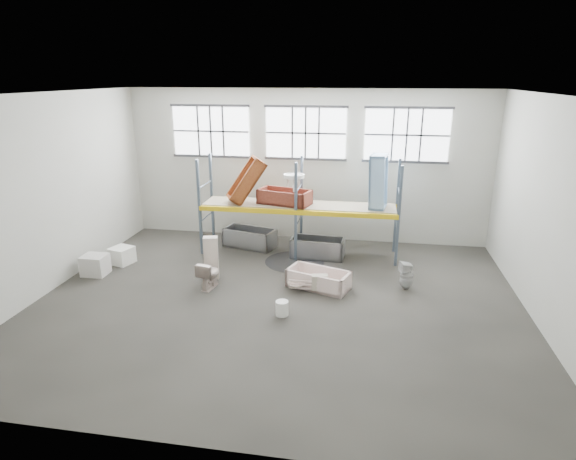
% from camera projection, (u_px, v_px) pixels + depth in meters
% --- Properties ---
extents(floor, '(12.00, 10.00, 0.10)m').
position_uv_depth(floor, '(278.00, 303.00, 11.87)').
color(floor, '#48453E').
rests_on(floor, ground).
extents(ceiling, '(12.00, 10.00, 0.10)m').
position_uv_depth(ceiling, '(277.00, 92.00, 10.28)').
color(ceiling, silver).
rests_on(ceiling, ground).
extents(wall_back, '(12.00, 0.10, 5.00)m').
position_uv_depth(wall_back, '(306.00, 166.00, 15.81)').
color(wall_back, '#B8B8AA').
rests_on(wall_back, ground).
extents(wall_front, '(12.00, 0.10, 5.00)m').
position_uv_depth(wall_front, '(207.00, 302.00, 6.35)').
color(wall_front, '#A4A498').
rests_on(wall_front, ground).
extents(wall_left, '(0.10, 10.00, 5.00)m').
position_uv_depth(wall_left, '(44.00, 195.00, 12.04)').
color(wall_left, '#B0B0A4').
rests_on(wall_left, ground).
extents(wall_right, '(0.10, 10.00, 5.00)m').
position_uv_depth(wall_right, '(555.00, 217.00, 10.12)').
color(wall_right, '#A7A79B').
rests_on(wall_right, ground).
extents(window_left, '(2.60, 0.04, 1.60)m').
position_uv_depth(window_left, '(211.00, 131.00, 15.87)').
color(window_left, white).
rests_on(window_left, wall_back).
extents(window_mid, '(2.60, 0.04, 1.60)m').
position_uv_depth(window_mid, '(306.00, 133.00, 15.36)').
color(window_mid, white).
rests_on(window_mid, wall_back).
extents(window_right, '(2.60, 0.04, 1.60)m').
position_uv_depth(window_right, '(407.00, 135.00, 14.86)').
color(window_right, white).
rests_on(window_right, wall_back).
extents(rack_upright_la, '(0.08, 0.08, 3.00)m').
position_uv_depth(rack_upright_la, '(200.00, 208.00, 14.58)').
color(rack_upright_la, slate).
rests_on(rack_upright_la, floor).
extents(rack_upright_lb, '(0.08, 0.08, 3.00)m').
position_uv_depth(rack_upright_lb, '(212.00, 198.00, 15.71)').
color(rack_upright_lb, slate).
rests_on(rack_upright_lb, floor).
extents(rack_upright_ma, '(0.08, 0.08, 3.00)m').
position_uv_depth(rack_upright_ma, '(296.00, 212.00, 14.11)').
color(rack_upright_ma, slate).
rests_on(rack_upright_ma, floor).
extents(rack_upright_mb, '(0.08, 0.08, 3.00)m').
position_uv_depth(rack_upright_mb, '(301.00, 202.00, 15.23)').
color(rack_upright_mb, slate).
rests_on(rack_upright_mb, floor).
extents(rack_upright_ra, '(0.08, 0.08, 3.00)m').
position_uv_depth(rack_upright_ra, '(399.00, 217.00, 13.63)').
color(rack_upright_ra, slate).
rests_on(rack_upright_ra, floor).
extents(rack_upright_rb, '(0.08, 0.08, 3.00)m').
position_uv_depth(rack_upright_rb, '(397.00, 206.00, 14.76)').
color(rack_upright_rb, slate).
rests_on(rack_upright_rb, floor).
extents(rack_beam_front, '(6.00, 0.10, 0.14)m').
position_uv_depth(rack_beam_front, '(296.00, 212.00, 14.11)').
color(rack_beam_front, yellow).
rests_on(rack_beam_front, floor).
extents(rack_beam_back, '(6.00, 0.10, 0.14)m').
position_uv_depth(rack_beam_back, '(301.00, 202.00, 15.23)').
color(rack_beam_back, yellow).
rests_on(rack_beam_back, floor).
extents(shelf_deck, '(5.90, 1.10, 0.03)m').
position_uv_depth(shelf_deck, '(299.00, 205.00, 14.64)').
color(shelf_deck, gray).
rests_on(shelf_deck, floor).
extents(wet_patch, '(1.80, 1.80, 0.00)m').
position_uv_depth(wet_patch, '(295.00, 262.00, 14.39)').
color(wet_patch, black).
rests_on(wet_patch, floor).
extents(bathtub_beige, '(1.79, 1.25, 0.48)m').
position_uv_depth(bathtub_beige, '(318.00, 279.00, 12.59)').
color(bathtub_beige, '#F5D5CC').
rests_on(bathtub_beige, floor).
extents(cistern_spare, '(0.45, 0.28, 0.40)m').
position_uv_depth(cistern_spare, '(320.00, 282.00, 12.29)').
color(cistern_spare, '#C2B49E').
rests_on(cistern_spare, bathtub_beige).
extents(sink_in_tub, '(0.45, 0.45, 0.15)m').
position_uv_depth(sink_in_tub, '(296.00, 285.00, 12.39)').
color(sink_in_tub, beige).
rests_on(sink_in_tub, bathtub_beige).
extents(toilet_beige, '(0.54, 0.81, 0.76)m').
position_uv_depth(toilet_beige, '(209.00, 274.00, 12.52)').
color(toilet_beige, beige).
rests_on(toilet_beige, floor).
extents(cistern_tall, '(0.44, 0.34, 1.20)m').
position_uv_depth(cistern_tall, '(211.00, 258.00, 13.06)').
color(cistern_tall, beige).
rests_on(cistern_tall, floor).
extents(toilet_white, '(0.42, 0.42, 0.76)m').
position_uv_depth(toilet_white, '(406.00, 275.00, 12.46)').
color(toilet_white, silver).
rests_on(toilet_white, floor).
extents(steel_tub_left, '(1.80, 1.17, 0.61)m').
position_uv_depth(steel_tub_left, '(250.00, 238.00, 15.57)').
color(steel_tub_left, '#B7BAC1').
rests_on(steel_tub_left, floor).
extents(steel_tub_right, '(1.67, 0.85, 0.60)m').
position_uv_depth(steel_tub_right, '(318.00, 248.00, 14.69)').
color(steel_tub_right, '#A4A5AA').
rests_on(steel_tub_right, floor).
extents(rust_tub_flat, '(1.73, 1.14, 0.45)m').
position_uv_depth(rust_tub_flat, '(285.00, 197.00, 14.60)').
color(rust_tub_flat, brown).
rests_on(rust_tub_flat, shelf_deck).
extents(rust_tub_tilted, '(1.40, 1.15, 1.49)m').
position_uv_depth(rust_tub_tilted, '(246.00, 180.00, 14.62)').
color(rust_tub_tilted, brown).
rests_on(rust_tub_tilted, shelf_deck).
extents(sink_on_shelf, '(0.72, 0.62, 0.55)m').
position_uv_depth(sink_on_shelf, '(294.00, 191.00, 14.17)').
color(sink_on_shelf, white).
rests_on(sink_on_shelf, rust_tub_flat).
extents(blue_tub_upright, '(0.62, 0.82, 1.62)m').
position_uv_depth(blue_tub_upright, '(378.00, 182.00, 13.99)').
color(blue_tub_upright, '#92BCE4').
rests_on(blue_tub_upright, shelf_deck).
extents(bucket, '(0.31, 0.31, 0.36)m').
position_uv_depth(bucket, '(282.00, 308.00, 11.14)').
color(bucket, white).
rests_on(bucket, floor).
extents(carton_near, '(0.67, 0.58, 0.57)m').
position_uv_depth(carton_near, '(95.00, 265.00, 13.39)').
color(carton_near, silver).
rests_on(carton_near, floor).
extents(carton_far, '(0.74, 0.74, 0.50)m').
position_uv_depth(carton_far, '(122.00, 255.00, 14.21)').
color(carton_far, white).
rests_on(carton_far, floor).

